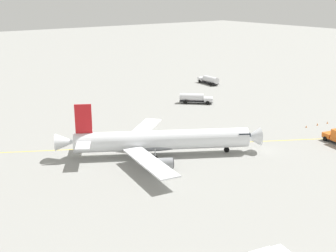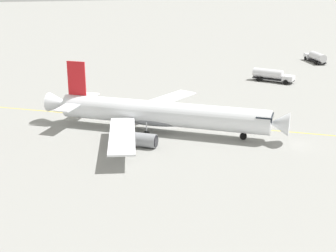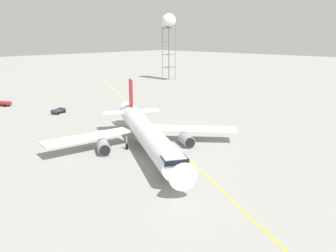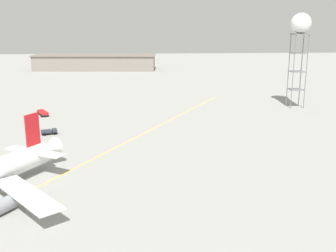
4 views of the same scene
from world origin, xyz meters
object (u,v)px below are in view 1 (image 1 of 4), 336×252
Objects in this scene: safety_cone_near at (306,126)px; safety_cone_far at (327,122)px; fuel_tanker_truck at (195,98)px; fuel_tanker_truck_extra at (209,80)px; airliner_main at (160,141)px; safety_cone_mid at (317,124)px.

safety_cone_near is 7.04m from safety_cone_far.
safety_cone_far is (0.97, 6.97, 0.00)m from safety_cone_near.
fuel_tanker_truck is 0.90× the size of fuel_tanker_truck_extra.
airliner_main is 66.94× the size of safety_cone_far.
safety_cone_near is (5.62, 38.96, -2.62)m from airliner_main.
safety_cone_near and safety_cone_mid have the same top height.
fuel_tanker_truck_extra is at bearing 170.87° from safety_cone_far.
airliner_main is 66.94× the size of safety_cone_mid.
safety_cone_far is at bearing 174.06° from fuel_tanker_truck_extra.
safety_cone_far is at bearing 82.08° from safety_cone_near.
airliner_main is 43.64m from fuel_tanker_truck.
fuel_tanker_truck_extra is at bearing 83.89° from fuel_tanker_truck.
fuel_tanker_truck is at bearing -164.42° from safety_cone_mid.
fuel_tanker_truck is 15.55× the size of safety_cone_far.
safety_cone_mid is at bearing 82.08° from safety_cone_near.
safety_cone_mid is 1.00× the size of safety_cone_far.
airliner_main reaches higher than fuel_tanker_truck.
safety_cone_near is 3.66m from safety_cone_mid.
safety_cone_far is (35.24, 13.04, -1.30)m from fuel_tanker_truck.
fuel_tanker_truck_extra is at bearing 70.95° from airliner_main.
airliner_main is at bearing -98.18° from safety_cone_mid.
airliner_main is at bearing -98.21° from safety_cone_near.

